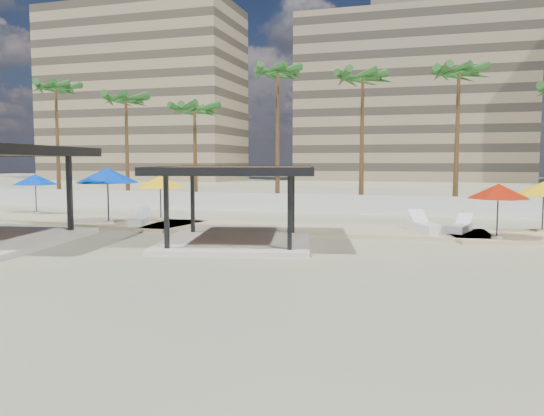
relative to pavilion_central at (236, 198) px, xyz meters
The scene contains 20 objects.
ground 3.05m from the pavilion_central, 90.13° to the right, with size 200.00×200.00×0.00m, color tan.
promenade 5.90m from the pavilion_central, 69.20° to the left, with size 44.45×7.97×0.24m.
boundary_wall 13.64m from the pavilion_central, 90.02° to the left, with size 56.00×0.30×1.20m, color silver.
building_west 79.03m from the pavilion_central, 122.64° to the left, with size 34.00×16.00×32.40m.
building_mid 76.70m from the pavilion_central, 86.97° to the left, with size 38.00×16.00×30.40m.
pavilion_central is the anchor object (origin of this frame).
umbrella_a 16.87m from the pavilion_central, 156.29° to the left, with size 3.15×3.15×2.37m.
umbrella_b 8.74m from the pavilion_central, 138.19° to the left, with size 3.46×3.46×2.36m.
umbrella_c 10.63m from the pavilion_central, 18.55° to the left, with size 3.05×3.05×2.25m.
umbrella_e 13.73m from the pavilion_central, 26.68° to the left, with size 2.99×2.99×2.25m.
umbrella_f 8.84m from the pavilion_central, 157.42° to the left, with size 4.00×4.00×2.81m.
lounger_a 7.40m from the pavilion_central, 151.77° to the left, with size 1.17×2.11×0.76m.
lounger_b 10.27m from the pavilion_central, 30.44° to the left, with size 1.20×2.11×0.76m.
lounger_c 8.79m from the pavilion_central, 32.82° to the left, with size 1.73×2.49×0.91m.
palm_a 27.21m from the pavilion_central, 142.91° to the left, with size 3.00×3.00×9.92m.
palm_b 22.91m from the pavilion_central, 132.66° to the left, with size 3.00×3.00×8.88m.
palm_c 18.75m from the pavilion_central, 119.86° to the left, with size 3.00×3.00×7.91m.
palm_d 18.26m from the pavilion_central, 100.33° to the left, with size 3.00×3.00×10.36m.
palm_e 17.56m from the pavilion_central, 79.39° to the left, with size 3.00×3.00×9.69m.
palm_f 19.70m from the pavilion_central, 60.93° to the left, with size 3.00×3.00×9.79m.
Camera 1 is at (7.42, -17.36, 3.33)m, focal length 35.00 mm.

